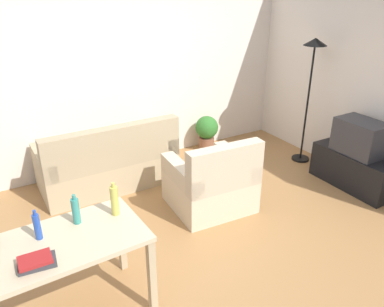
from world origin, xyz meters
name	(u,v)px	position (x,y,z in m)	size (l,w,h in m)	color
ground_plane	(207,235)	(0.00, 0.00, -0.01)	(5.20, 4.40, 0.02)	#9E7042
wall_rear	(124,72)	(0.00, 2.20, 1.35)	(5.20, 0.10, 2.70)	silver
wall_right	(383,82)	(2.60, 0.00, 1.35)	(0.10, 4.40, 2.70)	beige
couch	(109,164)	(-0.53, 1.59, 0.31)	(1.73, 0.84, 0.92)	tan
tv_stand	(354,169)	(2.25, -0.07, 0.24)	(0.44, 1.10, 0.48)	black
tv	(360,137)	(2.25, -0.07, 0.70)	(0.41, 0.60, 0.44)	#2D2D33
torchiere_lamp	(312,67)	(2.25, 0.87, 1.41)	(0.32, 0.32, 1.81)	black
desk	(66,251)	(-1.53, -0.36, 0.65)	(1.23, 0.75, 0.76)	#C6B28E
potted_plant	(207,131)	(1.20, 1.90, 0.33)	(0.36, 0.36, 0.57)	brown
armchair	(212,184)	(0.33, 0.43, 0.32)	(0.95, 0.90, 0.92)	beige
bottle_blue	(37,226)	(-1.68, -0.25, 0.87)	(0.05, 0.05, 0.25)	#2347A3
bottle_tall	(76,211)	(-1.38, -0.19, 0.87)	(0.06, 0.06, 0.26)	teal
bottle_squat	(115,200)	(-1.07, -0.23, 0.89)	(0.06, 0.06, 0.30)	#BCB24C
book_stack	(36,262)	(-1.76, -0.55, 0.79)	(0.27, 0.18, 0.06)	#333338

